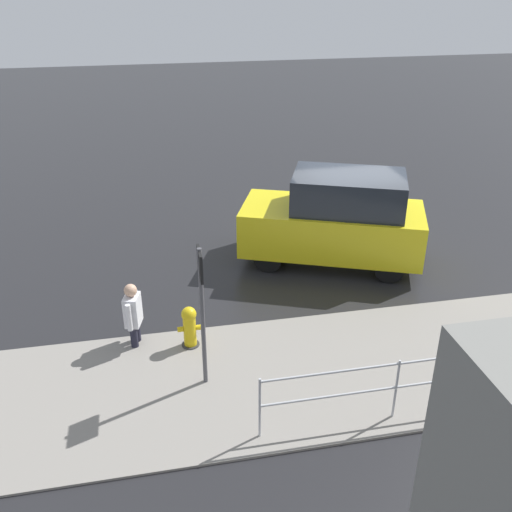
{
  "coord_description": "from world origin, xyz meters",
  "views": [
    {
      "loc": [
        4.53,
        11.32,
        5.94
      ],
      "look_at": [
        2.57,
        1.6,
        0.9
      ],
      "focal_mm": 40.0,
      "sensor_mm": 36.0,
      "label": 1
    }
  ],
  "objects_px": {
    "fire_hydrant": "(190,328)",
    "sign_post": "(202,298)",
    "pedestrian": "(133,312)",
    "moving_hatchback": "(336,219)"
  },
  "relations": [
    {
      "from": "moving_hatchback",
      "to": "sign_post",
      "type": "distance_m",
      "value": 4.97
    },
    {
      "from": "pedestrian",
      "to": "sign_post",
      "type": "bearing_deg",
      "value": 130.24
    },
    {
      "from": "fire_hydrant",
      "to": "sign_post",
      "type": "xyz_separation_m",
      "value": [
        -0.14,
        1.02,
        1.18
      ]
    },
    {
      "from": "moving_hatchback",
      "to": "pedestrian",
      "type": "relative_size",
      "value": 3.49
    },
    {
      "from": "pedestrian",
      "to": "sign_post",
      "type": "relative_size",
      "value": 0.51
    },
    {
      "from": "sign_post",
      "to": "moving_hatchback",
      "type": "bearing_deg",
      "value": -132.47
    },
    {
      "from": "moving_hatchback",
      "to": "pedestrian",
      "type": "height_order",
      "value": "moving_hatchback"
    },
    {
      "from": "moving_hatchback",
      "to": "pedestrian",
      "type": "xyz_separation_m",
      "value": [
        4.4,
        2.38,
        -0.34
      ]
    },
    {
      "from": "moving_hatchback",
      "to": "fire_hydrant",
      "type": "distance_m",
      "value": 4.39
    },
    {
      "from": "fire_hydrant",
      "to": "pedestrian",
      "type": "relative_size",
      "value": 0.66
    }
  ]
}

